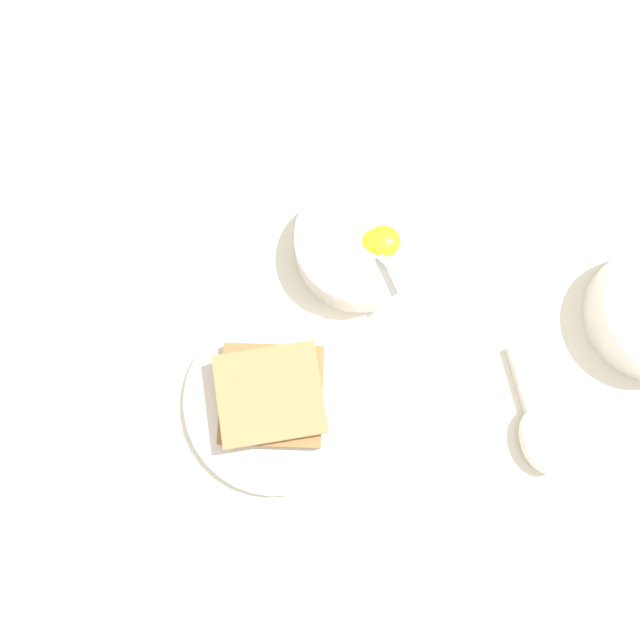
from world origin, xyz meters
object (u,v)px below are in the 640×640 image
Objects in this scene: toast_plate at (278,399)px; toast_sandwich at (271,395)px; egg_bowl at (361,244)px; soup_spoon at (541,432)px.

toast_sandwich reaches higher than toast_plate.
egg_bowl is 1.04× the size of toast_sandwich.
egg_bowl reaches higher than toast_plate.
soup_spoon is at bearing 51.72° from toast_plate.
toast_plate is 1.36× the size of toast_sandwich.
egg_bowl is 0.20m from toast_plate.
egg_bowl is at bearing 120.67° from toast_plate.
egg_bowl is at bearing 118.90° from toast_sandwich.
egg_bowl is 1.07× the size of soup_spoon.
toast_plate is at bearing -128.28° from soup_spoon.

